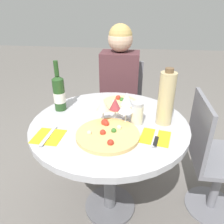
{
  "coord_description": "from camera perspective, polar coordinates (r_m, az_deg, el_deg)",
  "views": [
    {
      "loc": [
        0.16,
        -1.12,
        1.37
      ],
      "look_at": [
        0.02,
        -0.07,
        0.83
      ],
      "focal_mm": 35.0,
      "sensor_mm": 36.0,
      "label": 1
    }
  ],
  "objects": [
    {
      "name": "dining_table",
      "position": [
        1.36,
        -0.63,
        -6.87
      ],
      "size": [
        0.93,
        0.93,
        0.73
      ],
      "color": "slate",
      "rests_on": "ground_plane"
    },
    {
      "name": "wine_glass_front_right",
      "position": [
        1.22,
        3.6,
        1.47
      ],
      "size": [
        0.08,
        0.08,
        0.16
      ],
      "color": "silver",
      "rests_on": "dining_table"
    },
    {
      "name": "wine_glass_back_right",
      "position": [
        1.3,
        3.89,
        3.36
      ],
      "size": [
        0.07,
        0.07,
        0.16
      ],
      "color": "silver",
      "rests_on": "dining_table"
    },
    {
      "name": "chair_empty_side",
      "position": [
        1.62,
        24.99,
        -11.43
      ],
      "size": [
        0.41,
        0.41,
        0.86
      ],
      "rotation": [
        0.0,
        0.0,
        -1.57
      ],
      "color": "slate",
      "rests_on": "ground_plane"
    },
    {
      "name": "place_setting_left",
      "position": [
        1.21,
        -16.33,
        -6.18
      ],
      "size": [
        0.16,
        0.19,
        0.01
      ],
      "color": "yellow",
      "rests_on": "dining_table"
    },
    {
      "name": "pizza_large",
      "position": [
        1.16,
        -1.12,
        -5.8
      ],
      "size": [
        0.34,
        0.34,
        0.05
      ],
      "color": "#DBB26B",
      "rests_on": "dining_table"
    },
    {
      "name": "wine_bottle",
      "position": [
        1.44,
        -13.66,
        4.88
      ],
      "size": [
        0.08,
        0.08,
        0.32
      ],
      "color": "#23471E",
      "rests_on": "dining_table"
    },
    {
      "name": "wine_glass_center",
      "position": [
        1.27,
        0.84,
        1.99
      ],
      "size": [
        0.07,
        0.07,
        0.14
      ],
      "color": "silver",
      "rests_on": "dining_table"
    },
    {
      "name": "sugar_shaker",
      "position": [
        1.26,
        6.55,
        -0.38
      ],
      "size": [
        0.07,
        0.07,
        0.13
      ],
      "color": "silver",
      "rests_on": "dining_table"
    },
    {
      "name": "tall_carafe",
      "position": [
        1.26,
        13.95,
        3.47
      ],
      "size": [
        0.09,
        0.09,
        0.33
      ],
      "color": "tan",
      "rests_on": "dining_table"
    },
    {
      "name": "ground_plane",
      "position": [
        1.78,
        -0.53,
        -23.38
      ],
      "size": [
        12.0,
        12.0,
        0.0
      ],
      "primitive_type": "plane",
      "color": "slate",
      "rests_on": "ground"
    },
    {
      "name": "wine_glass_front_left",
      "position": [
        1.23,
        -2.37,
        1.81
      ],
      "size": [
        0.08,
        0.08,
        0.16
      ],
      "color": "silver",
      "rests_on": "dining_table"
    },
    {
      "name": "chair_behind_diner",
      "position": [
        2.15,
        2.05,
        1.08
      ],
      "size": [
        0.41,
        0.41,
        0.86
      ],
      "rotation": [
        0.0,
        0.0,
        3.14
      ],
      "color": "slate",
      "rests_on": "ground_plane"
    },
    {
      "name": "seated_diner",
      "position": [
        1.96,
        1.73,
        2.88
      ],
      "size": [
        0.33,
        0.45,
        1.21
      ],
      "rotation": [
        0.0,
        0.0,
        3.14
      ],
      "color": "#512D33",
      "rests_on": "ground_plane"
    },
    {
      "name": "place_setting_right",
      "position": [
        1.17,
        11.26,
        -6.49
      ],
      "size": [
        0.18,
        0.19,
        0.01
      ],
      "color": "yellow",
      "rests_on": "dining_table"
    },
    {
      "name": "pizza_small_far",
      "position": [
        1.51,
        2.14,
        2.36
      ],
      "size": [
        0.25,
        0.25,
        0.05
      ],
      "color": "#E5C17F",
      "rests_on": "dining_table"
    }
  ]
}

